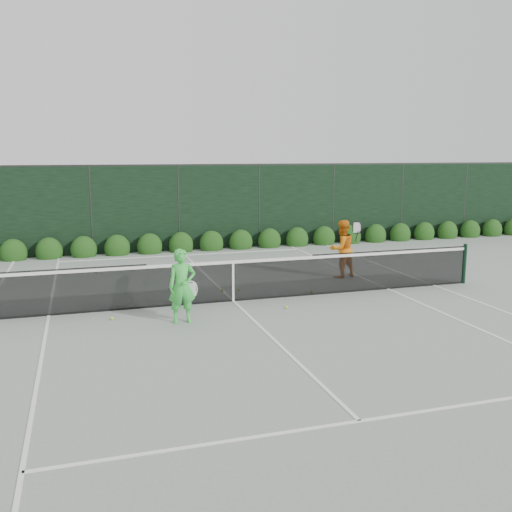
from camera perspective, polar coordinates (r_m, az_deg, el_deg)
name	(u,v)px	position (r m, az deg, el deg)	size (l,w,h in m)	color
ground	(233,301)	(13.52, -2.29, -4.54)	(80.00, 80.00, 0.00)	gray
tennis_net	(232,279)	(13.38, -2.40, -2.35)	(12.90, 0.10, 1.07)	black
player_woman	(182,286)	(11.77, -7.40, -3.01)	(0.63, 0.37, 1.54)	green
player_man	(342,249)	(16.09, 8.58, 0.72)	(0.95, 0.76, 1.62)	orange
court_lines	(233,301)	(13.52, -2.29, -4.52)	(11.03, 23.83, 0.01)	white
windscreen_fence	(270,258)	(10.65, 1.42, -0.24)	(32.00, 21.07, 3.06)	black
hedge_row	(181,245)	(20.32, -7.50, 1.09)	(31.66, 0.65, 0.94)	#143B10
tennis_balls	(228,299)	(13.59, -2.85, -4.32)	(4.97, 2.03, 0.07)	#ADD42F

